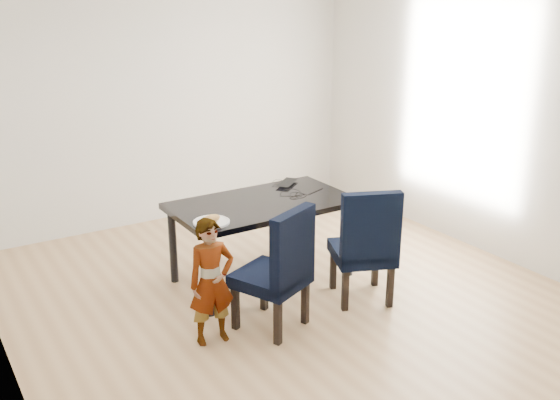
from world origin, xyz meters
TOP-DOWN VIEW (x-y plane):
  - floor at (0.00, 0.00)m, footprint 4.50×5.00m
  - wall_back at (0.00, 2.50)m, footprint 4.50×0.01m
  - wall_right at (2.25, 0.00)m, footprint 0.01×5.00m
  - dining_table at (0.00, 0.50)m, footprint 1.60×0.90m
  - chair_left at (-0.39, -0.28)m, footprint 0.64×0.65m
  - chair_right at (0.52, -0.28)m, footprint 0.65×0.66m
  - child at (-0.87, -0.23)m, footprint 0.38×0.26m
  - plate at (-0.62, 0.25)m, footprint 0.37×0.37m
  - sandwich at (-0.63, 0.24)m, footprint 0.16×0.10m
  - laptop at (0.44, 0.85)m, footprint 0.37×0.35m
  - cable_tangle at (0.35, 0.45)m, footprint 0.20×0.20m

SIDE VIEW (x-z plane):
  - floor at x=0.00m, z-range -0.01..0.00m
  - dining_table at x=0.00m, z-range 0.00..0.75m
  - child at x=-0.87m, z-range 0.00..0.98m
  - chair_left at x=-0.39m, z-range 0.00..1.01m
  - chair_right at x=0.52m, z-range 0.00..1.02m
  - cable_tangle at x=0.35m, z-range 0.75..0.76m
  - plate at x=-0.62m, z-range 0.75..0.77m
  - laptop at x=0.44m, z-range 0.75..0.77m
  - sandwich at x=-0.63m, z-range 0.77..0.83m
  - wall_back at x=0.00m, z-range 0.00..2.70m
  - wall_right at x=2.25m, z-range 0.00..2.70m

